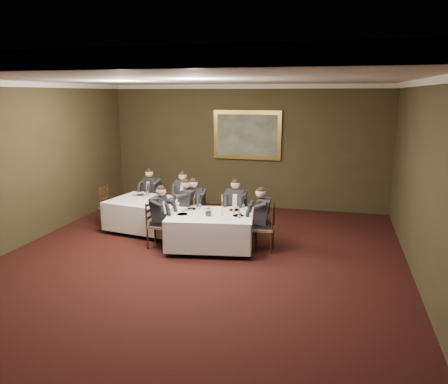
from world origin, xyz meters
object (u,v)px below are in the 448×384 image
at_px(table_second, 148,213).
at_px(diner_main_endleft, 159,224).
at_px(diner_main_backleft, 195,213).
at_px(chair_sec_backleft, 153,208).
at_px(diner_main_backright, 236,215).
at_px(table_main, 211,228).
at_px(chair_sec_backright, 185,212).
at_px(candlestick, 222,207).
at_px(diner_main_endright, 264,227).
at_px(diner_sec_backleft, 152,200).
at_px(chair_main_endleft, 158,234).
at_px(chair_main_backright, 236,224).
at_px(diner_sec_backright, 184,204).
at_px(chair_main_backleft, 195,223).
at_px(chair_sec_endleft, 111,214).
at_px(chair_sec_endright, 190,225).
at_px(diner_sec_endright, 189,215).
at_px(painting, 247,135).
at_px(chair_main_endright, 264,237).
at_px(centerpiece, 209,210).

distance_m(table_second, diner_main_endleft, 1.21).
relative_size(diner_main_backleft, chair_sec_backleft, 1.35).
distance_m(diner_main_backleft, diner_main_backright, 0.96).
distance_m(table_main, chair_sec_backright, 2.02).
distance_m(chair_sec_backleft, candlestick, 3.05).
bearing_deg(diner_main_endleft, diner_main_backright, 129.90).
distance_m(diner_main_endright, diner_sec_backleft, 3.61).
bearing_deg(chair_main_endleft, chair_main_backright, 129.94).
bearing_deg(diner_main_backleft, chair_main_backright, -169.86).
bearing_deg(diner_sec_backright, diner_main_backright, 155.79).
relative_size(diner_main_backright, chair_sec_backleft, 1.35).
bearing_deg(diner_sec_backright, chair_sec_backright, -90.00).
bearing_deg(chair_main_backleft, chair_sec_endleft, -3.94).
xyz_separation_m(diner_main_endleft, chair_sec_endright, (0.43, 0.81, -0.23)).
bearing_deg(diner_sec_endright, diner_sec_backleft, 54.48).
bearing_deg(diner_main_backright, chair_sec_backleft, -17.99).
height_order(diner_main_backleft, diner_sec_endright, same).
height_order(chair_main_backleft, painting, painting).
relative_size(chair_main_endright, chair_sec_backright, 1.00).
xyz_separation_m(table_main, candlestick, (0.26, -0.01, 0.48)).
bearing_deg(diner_sec_backleft, chair_sec_backleft, -90.00).
height_order(chair_main_backright, chair_sec_backleft, same).
bearing_deg(diner_main_endleft, table_second, -144.34).
relative_size(table_main, diner_main_backleft, 1.48).
xyz_separation_m(chair_sec_endright, chair_sec_endleft, (-2.23, 0.37, 0.00)).
height_order(diner_main_endright, candlestick, diner_main_endright).
height_order(diner_main_endright, diner_sec_backright, same).
bearing_deg(chair_sec_backleft, chair_sec_backright, -167.99).
bearing_deg(diner_main_endleft, diner_sec_backleft, -151.77).
relative_size(diner_main_endleft, chair_sec_backright, 1.35).
bearing_deg(diner_main_endleft, candlestick, 98.09).
distance_m(chair_main_endleft, diner_sec_endright, 0.95).
bearing_deg(chair_main_backright, chair_sec_endright, 20.23).
xyz_separation_m(diner_main_endleft, candlestick, (1.37, 0.17, 0.42)).
bearing_deg(diner_sec_backright, painting, -120.36).
xyz_separation_m(chair_main_backleft, chair_sec_endright, (-0.06, -0.21, 0.00)).
bearing_deg(chair_sec_endright, painting, -9.07).
bearing_deg(chair_sec_backright, diner_main_backleft, 123.16).
bearing_deg(painting, table_second, -121.81).
bearing_deg(chair_main_backleft, diner_main_backright, -171.22).
height_order(table_second, chair_sec_endright, chair_sec_endright).
bearing_deg(chair_main_endright, chair_sec_endleft, 75.56).
bearing_deg(chair_sec_backleft, chair_sec_endright, 162.33).
xyz_separation_m(chair_sec_endright, painting, (0.68, 3.08, 1.81)).
distance_m(table_second, chair_sec_endright, 1.14).
distance_m(diner_main_endright, centerpiece, 1.21).
xyz_separation_m(chair_sec_backright, painting, (1.18, 2.07, 1.81)).
xyz_separation_m(chair_sec_backright, diner_sec_backright, (0.00, -0.01, 0.23)).
height_order(centerpiece, painting, painting).
relative_size(table_second, centerpiece, 8.30).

